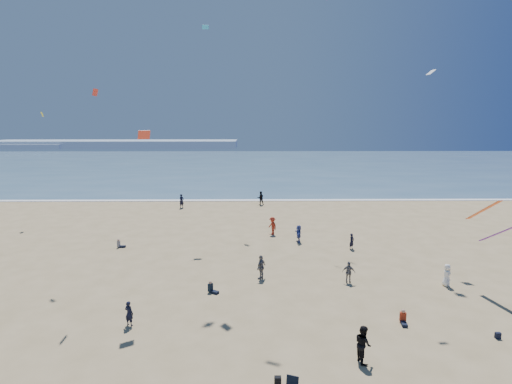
{
  "coord_description": "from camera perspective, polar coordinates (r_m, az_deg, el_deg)",
  "views": [
    {
      "loc": [
        1.75,
        -13.13,
        11.54
      ],
      "look_at": [
        2.0,
        8.0,
        7.81
      ],
      "focal_mm": 28.0,
      "sensor_mm": 36.0,
      "label": 1
    }
  ],
  "objects": [
    {
      "name": "ocean",
      "position": [
        108.76,
        -1.6,
        3.92
      ],
      "size": [
        220.0,
        100.0,
        0.06
      ],
      "primitive_type": "cube",
      "color": "#476B84",
      "rests_on": "ground"
    },
    {
      "name": "surf_line",
      "position": [
        59.28,
        -2.36,
        -1.19
      ],
      "size": [
        220.0,
        1.2,
        0.08
      ],
      "primitive_type": "cube",
      "color": "white",
      "rests_on": "ground"
    },
    {
      "name": "headland_far",
      "position": [
        193.52,
        -19.42,
        6.49
      ],
      "size": [
        110.0,
        20.0,
        3.2
      ],
      "primitive_type": "cube",
      "color": "#7A8EA8",
      "rests_on": "ground"
    },
    {
      "name": "headland_near",
      "position": [
        205.41,
        -30.54,
        5.68
      ],
      "size": [
        40.0,
        14.0,
        2.0
      ],
      "primitive_type": "cube",
      "color": "#7A8EA8",
      "rests_on": "ground"
    },
    {
      "name": "standing_flyers",
      "position": [
        32.3,
        4.3,
        -9.33
      ],
      "size": [
        34.1,
        45.61,
        1.93
      ],
      "color": "white",
      "rests_on": "ground"
    },
    {
      "name": "seated_group",
      "position": [
        23.09,
        0.89,
        -18.79
      ],
      "size": [
        21.94,
        29.74,
        0.84
      ],
      "color": "white",
      "rests_on": "ground"
    },
    {
      "name": "black_backpack",
      "position": [
        19.64,
        3.13,
        -25.32
      ],
      "size": [
        0.3,
        0.22,
        0.38
      ],
      "primitive_type": "cube",
      "color": "black",
      "rests_on": "ground"
    },
    {
      "name": "navy_bag",
      "position": [
        26.33,
        31.27,
        -17.12
      ],
      "size": [
        0.28,
        0.18,
        0.34
      ],
      "primitive_type": "cube",
      "color": "black",
      "rests_on": "ground"
    },
    {
      "name": "kites_aloft",
      "position": [
        27.06,
        14.32,
        15.76
      ],
      "size": [
        49.59,
        44.15,
        27.04
      ],
      "color": "red",
      "rests_on": "ground"
    }
  ]
}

